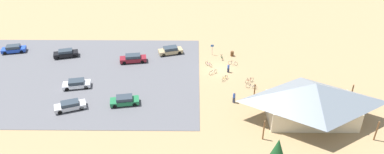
% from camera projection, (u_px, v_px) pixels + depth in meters
% --- Properties ---
extents(ground, '(160.00, 160.00, 0.00)m').
position_uv_depth(ground, '(218.00, 70.00, 63.89)').
color(ground, '#9E7F56').
rests_on(ground, ground).
extents(parking_lot_asphalt, '(40.10, 28.58, 0.05)m').
position_uv_depth(parking_lot_asphalt, '(80.00, 76.00, 61.97)').
color(parking_lot_asphalt, '#56565B').
rests_on(parking_lot_asphalt, ground).
extents(bike_pavilion, '(14.89, 9.26, 5.83)m').
position_uv_depth(bike_pavilion, '(313.00, 99.00, 50.13)').
color(bike_pavilion, beige).
rests_on(bike_pavilion, ground).
extents(trash_bin, '(0.60, 0.60, 0.90)m').
position_uv_depth(trash_bin, '(232.00, 54.00, 68.22)').
color(trash_bin, brown).
rests_on(trash_bin, ground).
extents(lot_sign, '(0.56, 0.08, 2.20)m').
position_uv_depth(lot_sign, '(212.00, 48.00, 68.04)').
color(lot_sign, '#99999E').
rests_on(lot_sign, ground).
extents(bicycle_purple_lone_east, '(1.17, 1.18, 0.83)m').
position_uv_depth(bicycle_purple_lone_east, '(209.00, 64.00, 64.89)').
color(bicycle_purple_lone_east, black).
rests_on(bicycle_purple_lone_east, ground).
extents(bicycle_blue_edge_south, '(1.74, 0.60, 0.83)m').
position_uv_depth(bicycle_blue_edge_south, '(252.00, 86.00, 58.53)').
color(bicycle_blue_edge_south, black).
rests_on(bicycle_blue_edge_south, ground).
extents(bicycle_red_yard_front, '(1.46, 0.90, 0.88)m').
position_uv_depth(bicycle_red_yard_front, '(249.00, 80.00, 60.14)').
color(bicycle_red_yard_front, black).
rests_on(bicycle_red_yard_front, ground).
extents(bicycle_white_lone_west, '(1.67, 0.65, 0.79)m').
position_uv_depth(bicycle_white_lone_west, '(233.00, 63.00, 65.24)').
color(bicycle_white_lone_west, black).
rests_on(bicycle_white_lone_west, ground).
extents(bicycle_yellow_front_row, '(1.02, 1.41, 0.79)m').
position_uv_depth(bicycle_yellow_front_row, '(225.00, 78.00, 60.79)').
color(bicycle_yellow_front_row, black).
rests_on(bicycle_yellow_front_row, ground).
extents(bicycle_green_edge_north, '(0.48, 1.60, 0.76)m').
position_uv_depth(bicycle_green_edge_north, '(222.00, 58.00, 67.12)').
color(bicycle_green_edge_north, black).
rests_on(bicycle_green_edge_north, ground).
extents(bicycle_silver_yard_center, '(1.42, 1.12, 0.81)m').
position_uv_depth(bicycle_silver_yard_center, '(213.00, 72.00, 62.46)').
color(bicycle_silver_yard_center, black).
rests_on(bicycle_silver_yard_center, ground).
extents(car_silver_end_stall, '(4.71, 3.14, 1.27)m').
position_uv_depth(car_silver_end_stall, '(70.00, 105.00, 53.48)').
color(car_silver_end_stall, '#BCBCC1').
rests_on(car_silver_end_stall, parking_lot_asphalt).
extents(car_blue_back_corner, '(4.53, 2.65, 1.38)m').
position_uv_depth(car_blue_back_corner, '(14.00, 49.00, 69.30)').
color(car_blue_back_corner, '#1E42B2').
rests_on(car_blue_back_corner, parking_lot_asphalt).
extents(car_tan_near_entry, '(4.75, 3.01, 1.36)m').
position_uv_depth(car_tan_near_entry, '(170.00, 50.00, 68.77)').
color(car_tan_near_entry, tan).
rests_on(car_tan_near_entry, parking_lot_asphalt).
extents(car_maroon_by_curb, '(4.88, 2.47, 1.41)m').
position_uv_depth(car_maroon_by_curb, '(133.00, 58.00, 65.95)').
color(car_maroon_by_curb, maroon).
rests_on(car_maroon_by_curb, parking_lot_asphalt).
extents(car_white_inner_stall, '(4.51, 2.60, 1.31)m').
position_uv_depth(car_white_inner_stall, '(77.00, 84.00, 58.61)').
color(car_white_inner_stall, white).
rests_on(car_white_inner_stall, parking_lot_asphalt).
extents(car_green_front_row, '(4.46, 2.49, 1.33)m').
position_uv_depth(car_green_front_row, '(125.00, 100.00, 54.56)').
color(car_green_front_row, '#1E6B3D').
rests_on(car_green_front_row, parking_lot_asphalt).
extents(car_black_mid_lot, '(4.60, 2.80, 1.38)m').
position_uv_depth(car_black_mid_lot, '(66.00, 53.00, 67.69)').
color(car_black_mid_lot, black).
rests_on(car_black_mid_lot, parking_lot_asphalt).
extents(visitor_at_bikes, '(0.39, 0.40, 1.81)m').
position_uv_depth(visitor_at_bikes, '(234.00, 97.00, 54.87)').
color(visitor_at_bikes, '#2D3347').
rests_on(visitor_at_bikes, ground).
extents(visitor_by_pavilion, '(0.36, 0.36, 1.62)m').
position_uv_depth(visitor_by_pavilion, '(228.00, 68.00, 62.78)').
color(visitor_by_pavilion, '#2D3347').
rests_on(visitor_by_pavilion, ground).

